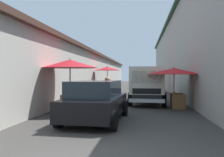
% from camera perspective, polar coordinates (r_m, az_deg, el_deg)
% --- Properties ---
extents(ground, '(90.00, 90.00, 0.00)m').
position_cam_1_polar(ground, '(17.52, 4.77, -4.56)').
color(ground, '#3D3A38').
extents(building_left_whitewash, '(49.80, 7.50, 3.72)m').
position_cam_1_polar(building_left_whitewash, '(21.12, -13.67, 1.41)').
color(building_left_whitewash, beige).
rests_on(building_left_whitewash, ground).
extents(building_right_concrete, '(49.80, 7.50, 6.87)m').
position_cam_1_polar(building_right_concrete, '(20.61, 24.47, 5.77)').
color(building_right_concrete, '#A39E93').
rests_on(building_right_concrete, ground).
extents(fruit_stall_near_left, '(2.24, 2.24, 2.45)m').
position_cam_1_polar(fruit_stall_near_left, '(19.75, -1.21, 1.25)').
color(fruit_stall_near_left, '#9E9EA3').
rests_on(fruit_stall_near_left, ground).
extents(fruit_stall_far_right, '(2.47, 2.47, 2.41)m').
position_cam_1_polar(fruit_stall_far_right, '(10.32, -10.34, 1.98)').
color(fruit_stall_far_right, '#9E9EA3').
rests_on(fruit_stall_far_right, ground).
extents(fruit_stall_mid_lane, '(2.25, 2.25, 2.37)m').
position_cam_1_polar(fruit_stall_mid_lane, '(21.73, 10.39, 1.09)').
color(fruit_stall_mid_lane, '#9E9EA3').
rests_on(fruit_stall_mid_lane, ground).
extents(fruit_stall_far_left, '(2.67, 2.67, 2.08)m').
position_cam_1_polar(fruit_stall_far_left, '(11.66, 15.23, 0.63)').
color(fruit_stall_far_left, '#9E9EA3').
rests_on(fruit_stall_far_left, ground).
extents(hatchback_car, '(3.98, 2.07, 1.45)m').
position_cam_1_polar(hatchback_car, '(8.28, -3.96, -5.49)').
color(hatchback_car, black).
rests_on(hatchback_car, ground).
extents(delivery_truck, '(4.99, 2.13, 2.08)m').
position_cam_1_polar(delivery_truck, '(12.86, 8.73, -1.89)').
color(delivery_truck, black).
rests_on(delivery_truck, ground).
extents(vendor_by_crates, '(0.21, 0.63, 1.57)m').
position_cam_1_polar(vendor_by_crates, '(9.80, -1.21, -3.53)').
color(vendor_by_crates, navy).
rests_on(vendor_by_crates, ground).
extents(vendor_in_shade, '(0.21, 0.62, 1.52)m').
position_cam_1_polar(vendor_in_shade, '(10.36, -0.72, -3.52)').
color(vendor_in_shade, navy).
rests_on(vendor_in_shade, ground).
extents(plastic_stool, '(0.30, 0.30, 0.43)m').
position_cam_1_polar(plastic_stool, '(14.63, -5.60, -4.35)').
color(plastic_stool, '#1E8C3F').
rests_on(plastic_stool, ground).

